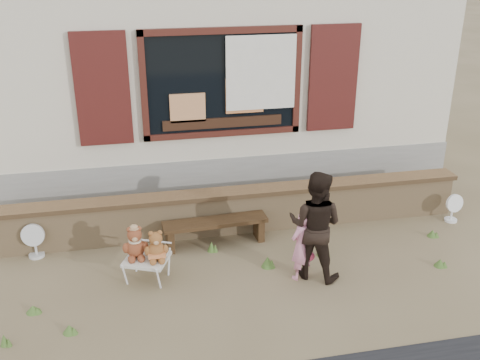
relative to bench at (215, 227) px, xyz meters
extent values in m
plane|color=brown|center=(0.36, -0.64, -0.28)|extent=(80.00, 80.00, 0.00)
cube|color=#BBAC97|center=(0.36, 3.86, 2.12)|extent=(8.00, 5.00, 3.20)
cube|color=gray|center=(0.36, 3.86, 0.12)|extent=(8.04, 5.04, 0.80)
cube|color=black|center=(0.36, 1.33, 1.77)|extent=(2.30, 0.04, 1.50)
cube|color=#411913|center=(0.36, 1.31, 2.57)|extent=(2.50, 0.08, 0.10)
cube|color=#411913|center=(0.36, 1.31, 0.97)|extent=(2.50, 0.08, 0.10)
cube|color=#411913|center=(-0.84, 1.31, 1.77)|extent=(0.10, 0.08, 1.70)
cube|color=#411913|center=(1.56, 1.31, 1.77)|extent=(0.10, 0.08, 1.70)
cube|color=#33100E|center=(-1.44, 1.30, 1.77)|extent=(0.80, 0.07, 1.70)
cube|color=#33100E|center=(2.16, 1.30, 1.77)|extent=(0.80, 0.07, 1.70)
cube|color=silver|center=(0.96, 1.26, 1.92)|extent=(1.10, 0.02, 1.15)
cube|color=black|center=(0.36, 1.30, 1.15)|extent=(1.90, 0.06, 0.16)
cube|color=tan|center=(-0.19, 1.30, 1.42)|extent=(0.55, 0.06, 0.45)
cube|color=#E08447|center=(0.71, 1.30, 1.57)|extent=(0.60, 0.06, 0.55)
cube|color=tan|center=(0.36, 0.36, 0.02)|extent=(7.00, 0.30, 0.60)
cube|color=brown|center=(0.36, 0.36, 0.35)|extent=(7.10, 0.36, 0.07)
cube|color=#312011|center=(0.00, 0.00, 0.08)|extent=(1.52, 0.40, 0.06)
cube|color=#312011|center=(-0.66, -0.04, -0.12)|extent=(0.11, 0.29, 0.32)
cube|color=#312011|center=(0.66, 0.04, -0.12)|extent=(0.11, 0.29, 0.32)
cube|color=beige|center=(-1.02, -0.75, 0.02)|extent=(0.67, 0.64, 0.04)
cylinder|color=silver|center=(-1.30, -0.84, -0.14)|extent=(0.03, 0.03, 0.29)
cylinder|color=silver|center=(-0.89, -1.02, -0.14)|extent=(0.03, 0.03, 0.29)
cylinder|color=silver|center=(-1.14, -0.47, -0.14)|extent=(0.03, 0.03, 0.29)
cylinder|color=silver|center=(-0.73, -0.65, -0.14)|extent=(0.03, 0.03, 0.29)
imported|color=pink|center=(0.95, -1.10, 0.20)|extent=(0.42, 0.37, 0.96)
imported|color=black|center=(1.12, -1.07, 0.45)|extent=(0.90, 0.86, 1.47)
cylinder|color=silver|center=(-2.51, 0.16, -0.26)|extent=(0.22, 0.22, 0.04)
cylinder|color=silver|center=(-2.51, 0.16, -0.12)|extent=(0.04, 0.04, 0.28)
cylinder|color=silver|center=(-2.51, 0.16, 0.07)|extent=(0.33, 0.14, 0.32)
cylinder|color=white|center=(3.76, -0.04, -0.26)|extent=(0.20, 0.20, 0.04)
cylinder|color=white|center=(3.76, -0.04, -0.14)|extent=(0.03, 0.03, 0.25)
cylinder|color=white|center=(3.76, -0.04, 0.04)|extent=(0.29, 0.12, 0.29)
cone|color=#446428|center=(-1.94, -1.66, -0.23)|extent=(0.15, 0.15, 0.11)
cone|color=#446428|center=(-0.09, -0.19, -0.21)|extent=(0.12, 0.12, 0.15)
cone|color=#446428|center=(2.88, -1.22, -0.23)|extent=(0.15, 0.15, 0.11)
cone|color=#446428|center=(1.42, -0.62, -0.23)|extent=(0.17, 0.17, 0.10)
cone|color=#446428|center=(-2.39, -1.17, -0.24)|extent=(0.17, 0.17, 0.09)
cone|color=#446428|center=(3.21, -0.44, -0.23)|extent=(0.15, 0.15, 0.10)
cone|color=#446428|center=(-2.62, -1.73, -0.21)|extent=(0.10, 0.10, 0.14)
cone|color=#446428|center=(0.59, -0.76, -0.20)|extent=(0.17, 0.17, 0.16)
camera|label=1|loc=(-1.10, -7.09, 3.80)|focal=42.00mm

